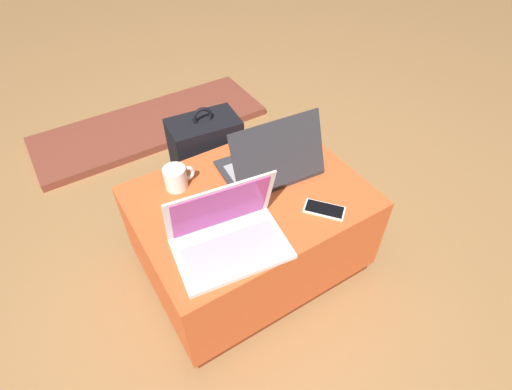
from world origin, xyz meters
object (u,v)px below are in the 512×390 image
backpack (207,162)px  coffee_mug (176,177)px  laptop_near (228,235)px  laptop_far (272,163)px  cell_phone (324,210)px

backpack → coffee_mug: (-0.25, -0.28, 0.23)m
laptop_near → laptop_far: bearing=42.7°
backpack → cell_phone: bearing=108.3°
cell_phone → laptop_far: bearing=-119.3°
laptop_near → backpack: bearing=78.3°
laptop_far → cell_phone: size_ratio=2.50×
laptop_far → coffee_mug: size_ratio=3.15×
laptop_near → backpack: size_ratio=0.73×
cell_phone → coffee_mug: 0.57m
laptop_far → cell_phone: bearing=105.1°
backpack → laptop_near: bearing=76.6°
cell_phone → coffee_mug: coffee_mug is taller
laptop_near → laptop_far: (0.32, 0.23, 0.00)m
cell_phone → backpack: backpack is taller
laptop_near → cell_phone: size_ratio=2.52×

